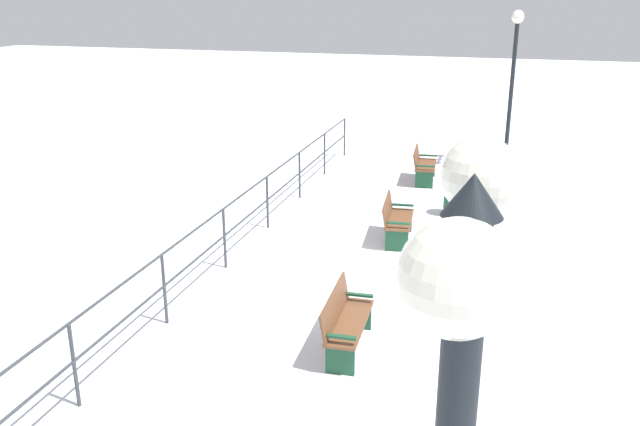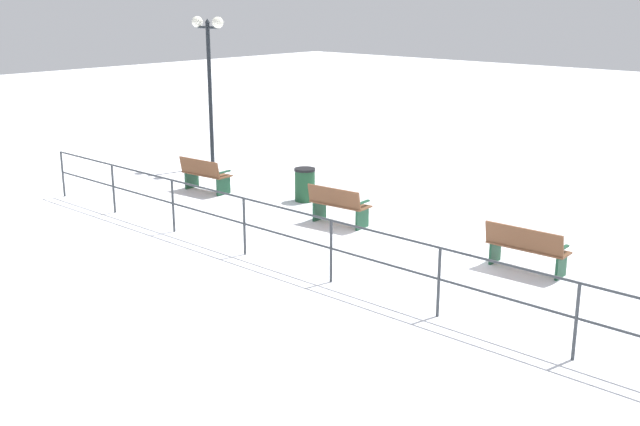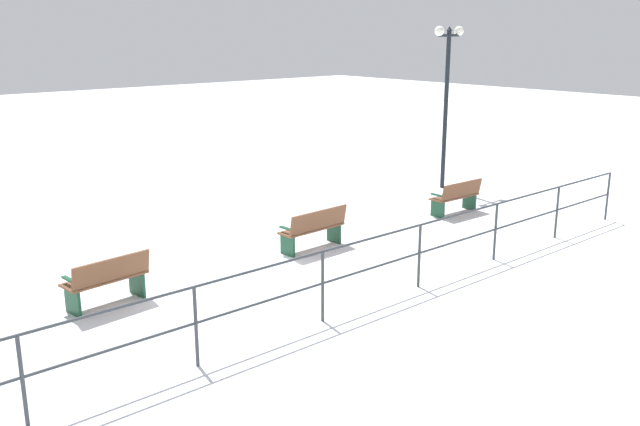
# 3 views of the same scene
# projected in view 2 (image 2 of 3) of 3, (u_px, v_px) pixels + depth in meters

# --- Properties ---
(ground_plane) EXTENTS (80.00, 80.00, 0.00)m
(ground_plane) POSITION_uv_depth(u_px,v_px,m) (425.00, 245.00, 15.63)
(ground_plane) COLOR white
(ground_plane) RESTS_ON ground
(bench_second) EXTENTS (0.55, 1.51, 0.86)m
(bench_second) POSITION_uv_depth(u_px,v_px,m) (526.00, 247.00, 14.02)
(bench_second) COLOR brown
(bench_second) RESTS_ON ground
(bench_third) EXTENTS (0.67, 1.40, 0.87)m
(bench_third) POSITION_uv_depth(u_px,v_px,m) (339.00, 205.00, 16.88)
(bench_third) COLOR brown
(bench_third) RESTS_ON ground
(bench_fourth) EXTENTS (0.66, 1.40, 0.88)m
(bench_fourth) POSITION_uv_depth(u_px,v_px,m) (205.00, 174.00, 19.73)
(bench_fourth) COLOR brown
(bench_fourth) RESTS_ON ground
(lamppost_middle) EXTENTS (0.32, 1.21, 4.30)m
(lamppost_middle) POSITION_uv_depth(u_px,v_px,m) (209.00, 55.00, 21.83)
(lamppost_middle) COLOR black
(lamppost_middle) RESTS_ON ground
(waterfront_railing) EXTENTS (0.05, 17.94, 1.15)m
(waterfront_railing) POSITION_uv_depth(u_px,v_px,m) (331.00, 240.00, 13.38)
(waterfront_railing) COLOR #383D42
(waterfront_railing) RESTS_ON ground
(trash_bin) EXTENTS (0.52, 0.52, 0.81)m
(trash_bin) POSITION_uv_depth(u_px,v_px,m) (305.00, 185.00, 18.87)
(trash_bin) COLOR #1E4C2D
(trash_bin) RESTS_ON ground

